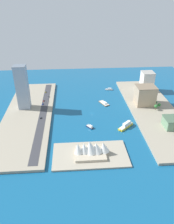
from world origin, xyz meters
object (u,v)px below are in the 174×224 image
at_px(patrol_launch_navy, 90,127).
at_px(hotel_broad_white, 147,81).
at_px(hatchback_blue, 43,104).
at_px(traffic_light_waterfront, 49,101).
at_px(apartment_midrise_tan, 145,95).
at_px(suv_black, 41,118).
at_px(taxi_yellow_cab, 46,92).
at_px(yacht_sleek_gray, 109,89).
at_px(opera_landmark, 91,149).
at_px(tower_tall_glass, 22,88).
at_px(pickup_red, 44,101).
at_px(barge_flat_brown, 104,103).
at_px(sedan_silver, 48,96).
at_px(ferry_yellow_fast, 126,126).

height_order(patrol_launch_navy, hotel_broad_white, hotel_broad_white).
distance_m(hatchback_blue, traffic_light_waterfront, 11.18).
xyz_separation_m(apartment_midrise_tan, suv_black, (162.58, 33.23, -14.67)).
bearing_deg(taxi_yellow_cab, hotel_broad_white, 179.61).
relative_size(patrol_launch_navy, yacht_sleek_gray, 0.76).
relative_size(patrol_launch_navy, opera_landmark, 0.28).
height_order(tower_tall_glass, suv_black, tower_tall_glass).
distance_m(hatchback_blue, pickup_red, 11.82).
bearing_deg(traffic_light_waterfront, patrol_launch_navy, 129.94).
xyz_separation_m(hotel_broad_white, pickup_red, (185.24, 34.89, -16.02)).
distance_m(barge_flat_brown, hatchback_blue, 100.96).
bearing_deg(tower_tall_glass, yacht_sleek_gray, -155.48).
relative_size(barge_flat_brown, suv_black, 5.35).
bearing_deg(apartment_midrise_tan, hotel_broad_white, -110.12).
distance_m(taxi_yellow_cab, sedan_silver, 21.08).
xyz_separation_m(suv_black, opera_landmark, (-65.38, 82.94, 5.40)).
distance_m(barge_flat_brown, apartment_midrise_tan, 67.16).
distance_m(tower_tall_glass, suv_black, 56.34).
bearing_deg(hatchback_blue, ferry_yellow_fast, 149.03).
relative_size(hotel_broad_white, opera_landmark, 0.82).
height_order(ferry_yellow_fast, suv_black, ferry_yellow_fast).
bearing_deg(hatchback_blue, patrol_launch_navy, 135.61).
xyz_separation_m(yacht_sleek_gray, pickup_red, (118.07, 45.46, 2.73)).
height_order(yacht_sleek_gray, suv_black, suv_black).
bearing_deg(opera_landmark, ferry_yellow_fast, -133.95).
bearing_deg(opera_landmark, taxi_yellow_cab, -69.21).
distance_m(pickup_red, sedan_silver, 17.49).
height_order(apartment_midrise_tan, hotel_broad_white, hotel_broad_white).
bearing_deg(hotel_broad_white, patrol_launch_navy, 45.32).
bearing_deg(tower_tall_glass, sedan_silver, -132.38).
xyz_separation_m(ferry_yellow_fast, tower_tall_glass, (146.81, -63.57, 34.43)).
height_order(pickup_red, taxi_yellow_cab, taxi_yellow_cab).
height_order(patrol_launch_navy, hatchback_blue, hatchback_blue).
relative_size(ferry_yellow_fast, taxi_yellow_cab, 5.23).
bearing_deg(opera_landmark, tower_tall_glass, -51.79).
distance_m(hatchback_blue, opera_landmark, 144.40).
relative_size(hotel_broad_white, pickup_red, 7.66).
distance_m(hatchback_blue, suv_black, 44.73).
xyz_separation_m(pickup_red, sedan_silver, (-6.73, -16.14, 0.02)).
distance_m(ferry_yellow_fast, hatchback_blue, 140.65).
xyz_separation_m(yacht_sleek_gray, taxi_yellow_cab, (117.99, 9.32, 2.78)).
distance_m(barge_flat_brown, opera_landmark, 133.04).
xyz_separation_m(patrol_launch_navy, hatchback_blue, (70.96, -69.48, 2.69)).
xyz_separation_m(tower_tall_glass, suv_black, (-28.17, 35.88, -33.08)).
distance_m(tower_tall_glass, hatchback_blue, 43.03).
relative_size(apartment_midrise_tan, opera_landmark, 0.76).
distance_m(yacht_sleek_gray, traffic_light_waterfront, 121.40).
bearing_deg(ferry_yellow_fast, traffic_light_waterfront, -34.36).
bearing_deg(hotel_broad_white, suv_black, 26.43).
bearing_deg(pickup_red, sedan_silver, -112.65).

